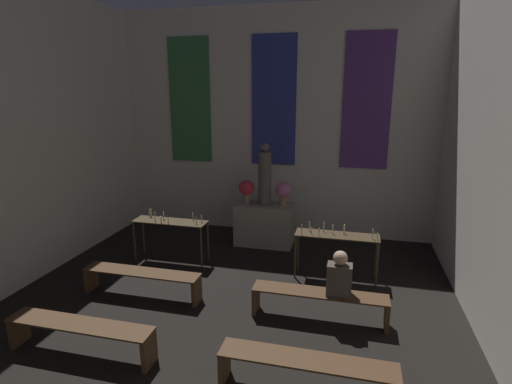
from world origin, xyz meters
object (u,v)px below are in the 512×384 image
Objects in this scene: candle_rack_left at (170,226)px; candle_rack_right at (336,240)px; pew_back_right at (319,299)px; altar at (264,224)px; statue at (265,176)px; pew_third_right at (307,368)px; pew_third_left at (80,332)px; pew_back_left at (142,278)px; flower_vase_right at (283,191)px; person_seated at (339,276)px; flower_vase_left at (247,189)px.

candle_rack_left is 1.00× the size of candle_rack_right.
candle_rack_left reaches higher than pew_back_right.
statue is at bearing 0.00° from altar.
statue is 0.68× the size of pew_back_right.
altar is at bearing 108.58° from pew_third_right.
statue is 0.91× the size of candle_rack_left.
candle_rack_left is 0.74× the size of pew_third_left.
pew_third_left is at bearing -90.00° from pew_back_left.
candle_rack_right is (1.23, -1.33, -0.52)m from flower_vase_right.
statue reaches higher than pew_third_left.
statue reaches higher than candle_rack_right.
altar is 4.65m from pew_third_right.
statue reaches higher than flower_vase_right.
pew_third_right and pew_back_left have the same top height.
altar is 0.89m from flower_vase_right.
pew_third_right is (3.13, -3.07, -0.40)m from candle_rack_left.
statue is 3.43m from person_seated.
altar is 1.85× the size of person_seated.
flower_vase_right is at bearing 66.73° from pew_third_left.
flower_vase_right reaches higher than pew_back_left.
person_seated reaches higher than candle_rack_right.
pew_third_right is (1.07, -4.41, -0.92)m from flower_vase_right.
candle_rack_right reaches higher than pew_third_right.
pew_back_left is at bearing 90.00° from pew_third_left.
statue is 0.68× the size of pew_third_right.
pew_back_right is at bearing -69.31° from flower_vase_right.
altar is 2.14m from candle_rack_right.
candle_rack_right is (1.65, -1.33, -0.84)m from statue.
candle_rack_right is at bearing -0.03° from candle_rack_left.
flower_vase_left is (-0.41, 0.00, -0.32)m from statue.
candle_rack_right is 3.10m from pew_third_right.
statue is 0.68× the size of pew_third_left.
pew_third_right is at bearing 0.00° from pew_third_left.
altar is at bearing 71.42° from pew_third_left.
person_seated is at bearing -85.65° from candle_rack_right.
pew_third_left and pew_back_left have the same top height.
pew_third_right is 1.66m from person_seated.
candle_rack_left is (-1.24, -1.33, -0.52)m from flower_vase_left.
altar is at bearing 0.00° from statue.
candle_rack_right is at bearing 86.93° from pew_third_right.
candle_rack_right is (2.06, -1.33, -0.52)m from flower_vase_left.
flower_vase_left reaches higher than altar.
candle_rack_right is (1.65, -1.33, 0.27)m from altar.
candle_rack_left is at bearing 135.54° from pew_third_right.
flower_vase_left reaches higher than pew_third_left.
candle_rack_left is 3.72m from person_seated.
candle_rack_left is at bearing -147.18° from flower_vase_right.
pew_back_left is at bearing 151.90° from pew_third_right.
altar is 0.84× the size of candle_rack_left.
altar is 2.14m from candle_rack_left.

